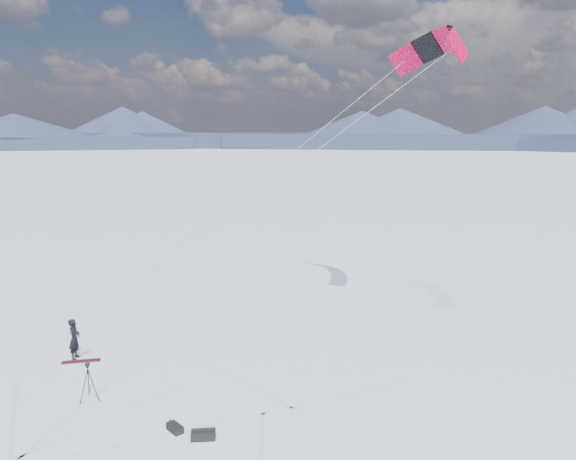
{
  "coord_description": "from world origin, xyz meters",
  "views": [
    {
      "loc": [
        6.79,
        -18.48,
        9.78
      ],
      "look_at": [
        6.29,
        6.53,
        5.37
      ],
      "focal_mm": 35.0,
      "sensor_mm": 36.0,
      "label": 1
    }
  ],
  "objects_px": {
    "snowboard": "(81,361)",
    "gear_bag_a": "(203,435)",
    "snowkiter": "(76,359)",
    "tripod": "(88,376)",
    "gear_bag_b": "(175,428)"
  },
  "relations": [
    {
      "from": "snowkiter",
      "to": "tripod",
      "type": "relative_size",
      "value": 1.23
    },
    {
      "from": "snowkiter",
      "to": "snowboard",
      "type": "relative_size",
      "value": 1.12
    },
    {
      "from": "snowboard",
      "to": "gear_bag_b",
      "type": "relative_size",
      "value": 2.31
    },
    {
      "from": "snowkiter",
      "to": "snowboard",
      "type": "distance_m",
      "value": 0.5
    },
    {
      "from": "snowkiter",
      "to": "tripod",
      "type": "bearing_deg",
      "value": -154.16
    },
    {
      "from": "gear_bag_b",
      "to": "gear_bag_a",
      "type": "bearing_deg",
      "value": 23.84
    },
    {
      "from": "snowkiter",
      "to": "tripod",
      "type": "height_order",
      "value": "tripod"
    },
    {
      "from": "tripod",
      "to": "gear_bag_b",
      "type": "xyz_separation_m",
      "value": [
        3.62,
        -2.1,
        -0.81
      ]
    },
    {
      "from": "snowkiter",
      "to": "gear_bag_b",
      "type": "relative_size",
      "value": 2.6
    },
    {
      "from": "snowboard",
      "to": "gear_bag_a",
      "type": "distance_m",
      "value": 8.74
    },
    {
      "from": "snowkiter",
      "to": "snowboard",
      "type": "xyz_separation_m",
      "value": [
        0.37,
        -0.34,
        0.02
      ]
    },
    {
      "from": "snowkiter",
      "to": "tripod",
      "type": "xyz_separation_m",
      "value": [
        2.03,
        -3.83,
        0.94
      ]
    },
    {
      "from": "snowboard",
      "to": "gear_bag_a",
      "type": "relative_size",
      "value": 1.97
    },
    {
      "from": "tripod",
      "to": "gear_bag_a",
      "type": "height_order",
      "value": "tripod"
    },
    {
      "from": "gear_bag_a",
      "to": "gear_bag_b",
      "type": "bearing_deg",
      "value": 149.9
    }
  ]
}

